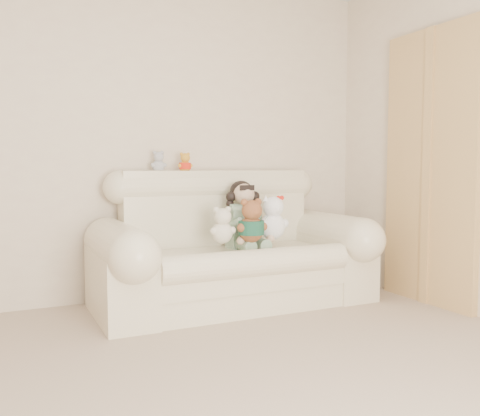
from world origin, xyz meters
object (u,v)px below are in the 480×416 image
white_cat (273,213)px  cream_teddy (222,222)px  brown_teddy (251,216)px  seated_child (243,214)px  sofa (234,238)px

white_cat → cream_teddy: white_cat is taller
brown_teddy → white_cat: bearing=30.3°
seated_child → brown_teddy: bearing=-107.4°
white_cat → seated_child: bearing=152.2°
sofa → brown_teddy: size_ratio=5.52×
white_cat → cream_teddy: size_ratio=1.27×
sofa → seated_child: 0.22m
brown_teddy → seated_child: bearing=88.7°
sofa → cream_teddy: 0.25m
brown_teddy → cream_teddy: size_ratio=1.21×
sofa → white_cat: bearing=-18.4°
sofa → white_cat: 0.35m
sofa → brown_teddy: (0.06, -0.17, 0.18)m
brown_teddy → cream_teddy: brown_teddy is taller
seated_child → brown_teddy: size_ratio=1.41×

